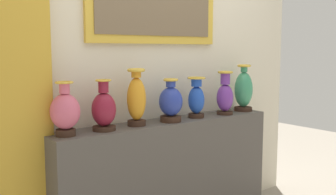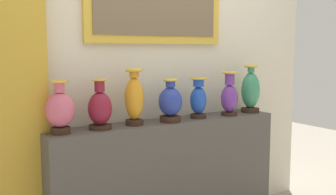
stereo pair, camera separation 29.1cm
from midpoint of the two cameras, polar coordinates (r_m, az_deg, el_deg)
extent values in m
cube|color=#4C4742|center=(3.04, -2.79, -11.50)|extent=(1.83, 0.29, 0.87)
cube|color=beige|center=(3.06, -5.16, 9.97)|extent=(3.06, 0.10, 3.12)
cube|color=gold|center=(2.52, -24.75, 5.28)|extent=(0.45, 0.08, 2.70)
cylinder|color=#382319|center=(2.54, -17.67, -4.84)|extent=(0.12, 0.12, 0.04)
ellipsoid|color=#CC5972|center=(2.52, -17.77, -1.95)|extent=(0.18, 0.18, 0.22)
cylinder|color=#CC5972|center=(2.50, -17.89, 1.28)|extent=(0.06, 0.06, 0.07)
torus|color=gold|center=(2.50, -17.92, 2.06)|extent=(0.11, 0.11, 0.01)
cylinder|color=#382319|center=(2.65, -12.27, -4.36)|extent=(0.15, 0.15, 0.03)
ellipsoid|color=maroon|center=(2.63, -12.34, -1.71)|extent=(0.16, 0.16, 0.22)
cylinder|color=maroon|center=(2.61, -12.42, 1.54)|extent=(0.07, 0.07, 0.08)
torus|color=gold|center=(2.61, -12.45, 2.41)|extent=(0.10, 0.10, 0.01)
cylinder|color=#382319|center=(2.77, -7.52, -3.66)|extent=(0.13, 0.13, 0.04)
ellipsoid|color=orange|center=(2.75, -7.58, -0.23)|extent=(0.13, 0.13, 0.30)
cylinder|color=orange|center=(2.73, -7.64, 3.38)|extent=(0.07, 0.07, 0.05)
torus|color=gold|center=(2.73, -7.64, 3.91)|extent=(0.12, 0.12, 0.02)
cylinder|color=#382319|center=(2.90, -2.47, -3.09)|extent=(0.15, 0.15, 0.04)
ellipsoid|color=#263899|center=(2.88, -2.48, -0.60)|extent=(0.17, 0.17, 0.21)
cylinder|color=#263899|center=(2.87, -2.49, 2.02)|extent=(0.07, 0.07, 0.05)
torus|color=gold|center=(2.87, -2.50, 2.54)|extent=(0.11, 0.11, 0.02)
cylinder|color=#382319|center=(3.07, 1.37, -2.62)|extent=(0.12, 0.12, 0.03)
ellipsoid|color=#1E47B2|center=(3.05, 1.37, -0.37)|extent=(0.13, 0.13, 0.21)
cylinder|color=#1E47B2|center=(3.04, 1.38, 2.20)|extent=(0.08, 0.08, 0.06)
torus|color=gold|center=(3.04, 1.38, 2.81)|extent=(0.14, 0.14, 0.02)
cylinder|color=#382319|center=(3.24, 5.60, -2.22)|extent=(0.13, 0.13, 0.03)
ellipsoid|color=#6B3393|center=(3.22, 5.63, -0.06)|extent=(0.14, 0.14, 0.22)
cylinder|color=#6B3393|center=(3.21, 5.66, 2.76)|extent=(0.08, 0.08, 0.10)
torus|color=gold|center=(3.20, 5.67, 3.63)|extent=(0.12, 0.12, 0.02)
cylinder|color=#382319|center=(3.44, 8.37, -1.64)|extent=(0.15, 0.15, 0.04)
ellipsoid|color=#388C60|center=(3.42, 8.42, 1.13)|extent=(0.15, 0.15, 0.30)
cylinder|color=#388C60|center=(3.41, 8.47, 4.08)|extent=(0.06, 0.06, 0.05)
torus|color=gold|center=(3.41, 8.48, 4.52)|extent=(0.11, 0.11, 0.02)
camera|label=1|loc=(0.15, -92.86, -0.34)|focal=42.50mm
camera|label=2|loc=(0.15, 87.14, 0.34)|focal=42.50mm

